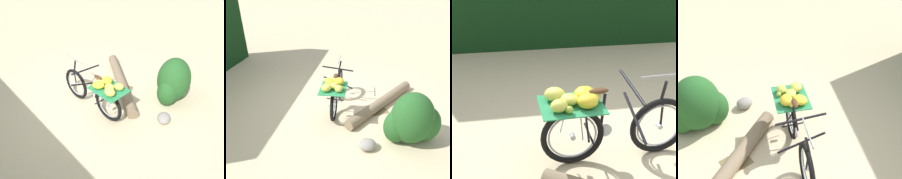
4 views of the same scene
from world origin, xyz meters
TOP-DOWN VIEW (x-y plane):
  - ground_plane at (0.00, 0.00)m, footprint 60.00×60.00m
  - bicycle at (-0.05, 0.21)m, footprint 1.07×1.72m
  - fallen_log at (-1.10, 0.45)m, footprint 2.26×1.38m
  - shrub_cluster at (-1.05, 1.69)m, footprint 1.07×0.73m
  - path_stone at (-0.16, 1.65)m, footprint 0.32×0.27m
  - leaf_litter_patch at (-0.95, 0.57)m, footprint 0.44×0.36m

SIDE VIEW (x-z plane):
  - ground_plane at x=0.00m, z-range 0.00..0.00m
  - leaf_litter_patch at x=-0.95m, z-range 0.00..0.01m
  - path_stone at x=-0.16m, z-range 0.00..0.20m
  - fallen_log at x=-1.10m, z-range 0.00..0.23m
  - shrub_cluster at x=-1.05m, z-range -0.06..0.96m
  - bicycle at x=-0.05m, z-range 0.01..1.04m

